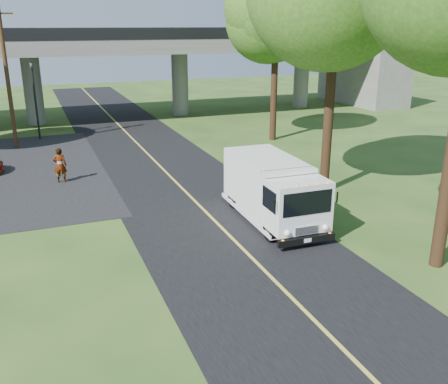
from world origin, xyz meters
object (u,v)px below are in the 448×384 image
tree_right_far (280,12)px  pedestrian (60,165)px  utility_pole (7,75)px  traffic_signal (34,93)px  step_van (272,188)px

tree_right_far → pedestrian: tree_right_far is taller
utility_pole → tree_right_far: tree_right_far is taller
utility_pole → pedestrian: utility_pole is taller
utility_pole → tree_right_far: 17.61m
tree_right_far → pedestrian: (-14.57, -4.78, -7.41)m
traffic_signal → utility_pole: 2.86m
step_van → utility_pole: bearing=120.6°
tree_right_far → pedestrian: size_ratio=6.16×
traffic_signal → step_van: bearing=-67.1°
utility_pole → step_van: 20.20m
tree_right_far → step_van: bearing=-117.8°
pedestrian → traffic_signal: bearing=-74.9°
tree_right_far → utility_pole: bearing=166.0°
utility_pole → tree_right_far: bearing=-14.0°
utility_pole → tree_right_far: (16.71, -4.16, 3.71)m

